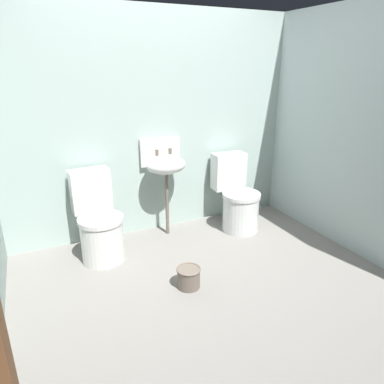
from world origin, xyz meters
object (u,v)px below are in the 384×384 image
(toilet_right, at_px, (237,199))
(sink, at_px, (165,164))
(bucket, at_px, (189,277))
(toilet_left, at_px, (99,224))

(toilet_right, height_order, sink, sink)
(toilet_right, distance_m, sink, 0.88)
(sink, distance_m, bucket, 1.21)
(toilet_left, relative_size, sink, 0.79)
(toilet_left, xyz_separation_m, bucket, (0.53, -0.81, -0.23))
(toilet_left, height_order, bucket, toilet_left)
(toilet_left, xyz_separation_m, sink, (0.73, 0.19, 0.43))
(sink, relative_size, bucket, 4.97)
(bucket, bearing_deg, toilet_right, 40.58)
(toilet_left, distance_m, toilet_right, 1.47)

